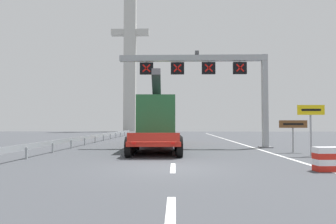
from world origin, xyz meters
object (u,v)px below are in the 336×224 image
at_px(heavy_haul_truck_red, 158,121).
at_px(tourist_info_sign_brown, 293,128).
at_px(exit_sign_yellow, 311,117).
at_px(bridge_pylon_distant, 130,50).
at_px(overhead_lane_gantry, 213,73).
at_px(crash_barrier_striped, 328,159).

bearing_deg(heavy_haul_truck_red, tourist_info_sign_brown, -28.17).
bearing_deg(exit_sign_yellow, bridge_pylon_distant, 109.15).
distance_m(overhead_lane_gantry, bridge_pylon_distant, 50.87).
xyz_separation_m(heavy_haul_truck_red, tourist_info_sign_brown, (8.63, -4.62, -0.45)).
bearing_deg(heavy_haul_truck_red, bridge_pylon_distant, 101.55).
bearing_deg(tourist_info_sign_brown, heavy_haul_truck_red, 151.83).
bearing_deg(overhead_lane_gantry, heavy_haul_truck_red, 168.49).
distance_m(overhead_lane_gantry, exit_sign_yellow, 8.12).
bearing_deg(exit_sign_yellow, heavy_haul_truck_red, 143.66).
distance_m(overhead_lane_gantry, tourist_info_sign_brown, 7.11).
distance_m(heavy_haul_truck_red, tourist_info_sign_brown, 9.80).
bearing_deg(exit_sign_yellow, overhead_lane_gantry, 129.46).
distance_m(heavy_haul_truck_red, bridge_pylon_distant, 50.26).
distance_m(overhead_lane_gantry, heavy_haul_truck_red, 5.62).
xyz_separation_m(tourist_info_sign_brown, crash_barrier_striped, (-1.55, -7.08, -1.09)).
height_order(overhead_lane_gantry, tourist_info_sign_brown, overhead_lane_gantry).
relative_size(exit_sign_yellow, tourist_info_sign_brown, 1.41).
bearing_deg(heavy_haul_truck_red, exit_sign_yellow, -36.34).
height_order(overhead_lane_gantry, heavy_haul_truck_red, overhead_lane_gantry).
xyz_separation_m(heavy_haul_truck_red, bridge_pylon_distant, (-9.43, 46.16, 17.51)).
relative_size(overhead_lane_gantry, exit_sign_yellow, 4.05).
distance_m(tourist_info_sign_brown, bridge_pylon_distant, 56.81).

